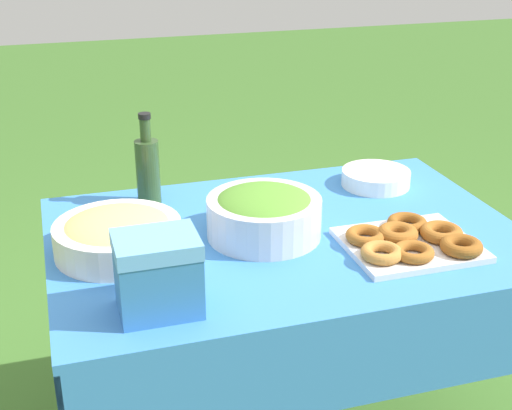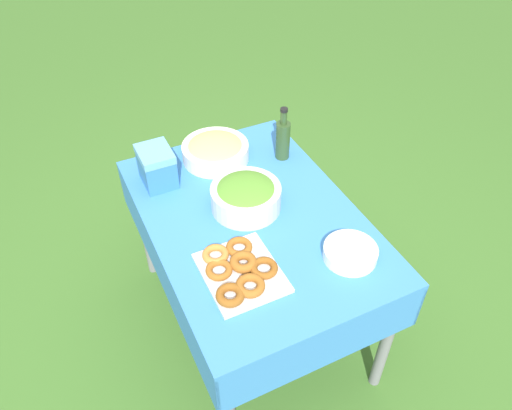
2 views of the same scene
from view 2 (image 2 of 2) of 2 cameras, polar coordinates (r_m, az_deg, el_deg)
ground_plane at (r=2.64m, az=-0.35°, el=-12.94°), size 14.00×14.00×0.00m
picnic_table at (r=2.15m, az=-0.42°, el=-3.26°), size 1.22×0.84×0.74m
salad_bowl at (r=2.08m, az=-1.10°, el=1.14°), size 0.30×0.30×0.13m
pasta_bowl at (r=2.36m, az=-4.67°, el=6.26°), size 0.31×0.31×0.10m
donut_platter at (r=1.85m, az=-1.92°, el=-7.50°), size 0.34×0.30×0.05m
plate_stack at (r=1.93m, az=10.72°, el=-5.39°), size 0.21×0.21×0.05m
olive_oil_bottle at (r=2.34m, az=3.08°, el=7.59°), size 0.07×0.07×0.26m
cooler_box at (r=2.23m, az=-11.27°, el=4.33°), size 0.17×0.14×0.17m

